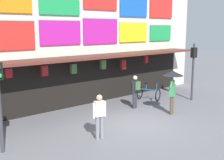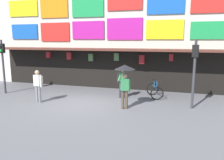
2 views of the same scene
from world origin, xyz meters
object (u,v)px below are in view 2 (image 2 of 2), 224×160
Objects in this scene: pedestrian_with_umbrella at (125,74)px; pedestrian_in_purple at (38,84)px; bicycle_parked at (155,91)px; pedestrian_in_black at (122,81)px; traffic_light_near at (2,58)px; traffic_light_far at (195,63)px.

pedestrian_with_umbrella is 1.24× the size of pedestrian_in_purple.
bicycle_parked is at bearing 65.42° from pedestrian_with_umbrella.
pedestrian_in_black is at bearing 27.66° from pedestrian_in_purple.
bicycle_parked is at bearing 9.99° from traffic_light_near.
bicycle_parked is (8.79, 1.55, -1.75)m from traffic_light_near.
pedestrian_with_umbrella is (-3.05, -0.97, -0.50)m from traffic_light_far.
traffic_light_near is 1.00× the size of traffic_light_far.
bicycle_parked is 0.79× the size of pedestrian_in_purple.
pedestrian_in_purple is at bearing -171.22° from traffic_light_far.
traffic_light_far is 1.54× the size of pedestrian_with_umbrella.
bicycle_parked is 0.79× the size of pedestrian_in_black.
pedestrian_in_purple is (-7.56, -1.17, -1.16)m from traffic_light_far.
traffic_light_far is 3.00m from bicycle_parked.
pedestrian_with_umbrella is 1.24× the size of pedestrian_in_black.
pedestrian_in_black is (7.06, 0.91, -1.16)m from traffic_light_near.
pedestrian_in_purple is at bearing -20.10° from traffic_light_near.
pedestrian_in_purple is at bearing -154.49° from bicycle_parked.
pedestrian_with_umbrella is 2.06m from pedestrian_in_black.
traffic_light_near reaches higher than pedestrian_in_purple.
pedestrian_in_purple reaches higher than bicycle_parked.
bicycle_parked is 0.64× the size of pedestrian_with_umbrella.
traffic_light_far reaches higher than pedestrian_in_purple.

